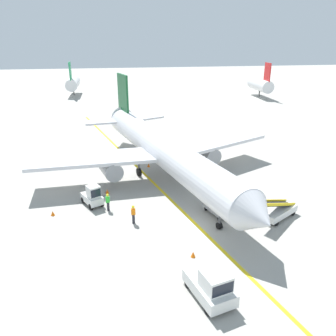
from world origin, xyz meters
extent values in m
plane|color=#9E9B93|center=(0.00, 0.00, 0.00)|extent=(300.00, 300.00, 0.00)
cube|color=yellow|center=(-0.36, 5.00, 0.00)|extent=(21.11, 77.32, 0.01)
cylinder|color=silver|center=(-0.36, 10.49, 3.45)|extent=(11.00, 29.82, 3.30)
cone|color=silver|center=(3.86, -5.15, 3.45)|extent=(3.75, 3.16, 3.23)
cone|color=silver|center=(-4.63, 26.32, 3.85)|extent=(3.76, 3.52, 3.14)
cube|color=silver|center=(6.48, 13.88, 3.05)|extent=(13.58, 9.84, 0.36)
cylinder|color=gray|center=(5.16, 12.49, 2.05)|extent=(2.67, 3.58, 1.90)
cube|color=silver|center=(-7.98, 9.99, 3.05)|extent=(13.22, 5.09, 0.36)
cylinder|color=gray|center=(-6.14, 9.45, 2.05)|extent=(2.67, 3.58, 1.90)
cube|color=#19592D|center=(-4.01, 24.00, 7.50)|extent=(1.31, 3.93, 5.20)
cube|color=silver|center=(-1.00, 24.40, 3.85)|extent=(5.65, 4.06, 0.24)
cube|color=silver|center=(-6.80, 22.84, 3.85)|extent=(5.43, 2.82, 0.24)
cylinder|color=#4C4C51|center=(2.63, -0.62, 1.56)|extent=(0.20, 0.20, 3.12)
cylinder|color=black|center=(2.63, -0.62, 0.28)|extent=(0.48, 0.63, 0.56)
cylinder|color=#4C4C51|center=(1.24, 12.99, 1.56)|extent=(0.20, 0.20, 3.12)
cylinder|color=black|center=(1.24, 12.99, 0.48)|extent=(0.59, 1.02, 0.96)
cylinder|color=#4C4C51|center=(-3.01, 11.85, 1.56)|extent=(0.20, 0.20, 3.12)
cylinder|color=black|center=(-3.01, 11.85, 0.48)|extent=(0.59, 1.02, 0.96)
cube|color=black|center=(3.34, -3.22, 3.80)|extent=(2.97, 1.70, 0.60)
cube|color=silver|center=(-0.37, -8.15, 0.70)|extent=(2.77, 3.97, 0.80)
cube|color=silver|center=(-0.21, -8.76, 1.65)|extent=(1.89, 1.96, 1.10)
cube|color=black|center=(-0.01, -9.51, 1.65)|extent=(1.40, 0.45, 0.77)
cylinder|color=black|center=(0.73, -9.16, 0.30)|extent=(0.37, 0.64, 0.60)
cylinder|color=black|center=(-0.82, -9.58, 0.30)|extent=(0.37, 0.64, 0.60)
cylinder|color=black|center=(0.08, -6.73, 0.30)|extent=(0.37, 0.64, 0.60)
cylinder|color=black|center=(-1.48, -7.15, 0.30)|extent=(0.37, 0.64, 0.60)
cube|color=silver|center=(-7.97, 5.51, 0.65)|extent=(2.26, 2.73, 0.70)
cube|color=silver|center=(-7.78, 5.14, 1.55)|extent=(1.42, 1.44, 1.10)
cube|color=black|center=(-7.54, 4.68, 1.55)|extent=(0.90, 0.52, 0.77)
cylinder|color=black|center=(-7.09, 5.02, 0.30)|extent=(0.47, 0.63, 0.60)
cylinder|color=black|center=(-8.07, 4.51, 0.30)|extent=(0.47, 0.63, 0.60)
cylinder|color=black|center=(-7.87, 6.51, 0.30)|extent=(0.47, 0.63, 0.60)
cylinder|color=black|center=(-8.85, 6.00, 0.30)|extent=(0.47, 0.63, 0.60)
cube|color=silver|center=(8.34, 0.33, 0.60)|extent=(4.02, 3.28, 0.60)
cylinder|color=black|center=(7.55, -0.91, 0.30)|extent=(0.63, 0.50, 0.60)
cylinder|color=black|center=(6.87, 0.17, 0.30)|extent=(0.63, 0.50, 0.60)
cylinder|color=black|center=(9.80, 0.50, 0.30)|extent=(0.63, 0.50, 0.60)
cylinder|color=black|center=(9.13, 1.58, 0.30)|extent=(0.63, 0.50, 0.60)
cube|color=black|center=(7.83, 0.02, 1.55)|extent=(4.71, 3.41, 1.76)
cube|color=yellow|center=(8.07, -0.37, 1.67)|extent=(4.30, 2.73, 1.84)
cube|color=yellow|center=(7.59, 0.40, 1.67)|extent=(4.30, 2.73, 1.84)
cube|color=#A5A5A8|center=(3.26, 1.82, 0.44)|extent=(2.30, 3.13, 0.16)
cube|color=#4C4C51|center=(2.68, 3.58, 0.42)|extent=(0.36, 0.88, 0.08)
cylinder|color=#4C4C51|center=(2.54, 4.01, 0.42)|extent=(0.12, 0.12, 0.05)
cube|color=gray|center=(2.55, 1.59, 0.69)|extent=(0.93, 2.68, 0.50)
cube|color=gray|center=(3.97, 2.06, 0.69)|extent=(0.93, 2.68, 0.50)
cylinder|color=black|center=(2.36, 2.64, 0.18)|extent=(0.23, 0.38, 0.36)
cylinder|color=black|center=(3.50, 3.01, 0.18)|extent=(0.23, 0.38, 0.36)
cylinder|color=black|center=(3.01, 0.64, 0.18)|extent=(0.23, 0.38, 0.36)
cylinder|color=black|center=(4.16, 1.01, 0.18)|extent=(0.23, 0.38, 0.36)
cylinder|color=#26262D|center=(-6.48, 4.06, 0.42)|extent=(0.24, 0.24, 0.85)
cube|color=green|center=(-6.48, 4.06, 1.13)|extent=(0.36, 0.22, 0.56)
sphere|color=tan|center=(-6.48, 4.06, 1.52)|extent=(0.20, 0.20, 0.20)
sphere|color=yellow|center=(-6.48, 4.06, 1.58)|extent=(0.24, 0.24, 0.24)
cylinder|color=#26262D|center=(-4.35, 1.42, 0.42)|extent=(0.24, 0.24, 0.85)
cube|color=orange|center=(-4.35, 1.42, 1.13)|extent=(0.36, 0.22, 0.56)
sphere|color=tan|center=(-4.35, 1.42, 1.52)|extent=(0.20, 0.20, 0.20)
sphere|color=yellow|center=(-4.35, 1.42, 1.58)|extent=(0.24, 0.24, 0.24)
cone|color=orange|center=(4.26, 14.27, 0.22)|extent=(0.36, 0.36, 0.44)
cone|color=orange|center=(-6.59, 7.82, 0.22)|extent=(0.36, 0.36, 0.44)
cone|color=orange|center=(-11.40, 3.93, 0.22)|extent=(0.36, 0.36, 0.44)
cone|color=orange|center=(-0.41, -4.08, 0.22)|extent=(0.36, 0.36, 0.44)
cone|color=orange|center=(-1.61, 14.58, 0.22)|extent=(0.36, 0.36, 0.44)
cylinder|color=silver|center=(-15.51, 70.87, 3.10)|extent=(3.00, 10.00, 3.00)
cylinder|color=#3F3F3F|center=(-15.51, 70.87, 0.80)|extent=(0.30, 0.30, 1.60)
cube|color=#198C4C|center=(-15.51, 67.37, 6.60)|extent=(0.24, 3.20, 4.40)
cylinder|color=silver|center=(32.31, 60.13, 3.10)|extent=(3.00, 10.00, 3.00)
cylinder|color=#3F3F3F|center=(32.31, 60.13, 0.80)|extent=(0.30, 0.30, 1.60)
cube|color=red|center=(32.31, 56.63, 6.60)|extent=(0.24, 3.20, 4.40)
camera|label=1|loc=(-5.58, -24.30, 15.10)|focal=36.51mm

